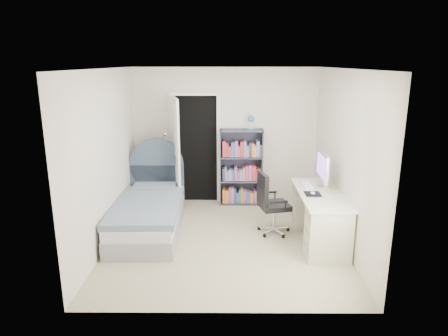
{
  "coord_description": "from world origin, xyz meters",
  "views": [
    {
      "loc": [
        0.03,
        -5.51,
        2.59
      ],
      "look_at": [
        -0.01,
        0.39,
        1.02
      ],
      "focal_mm": 32.0,
      "sensor_mm": 36.0,
      "label": 1
    }
  ],
  "objects_px": {
    "bed": "(149,211)",
    "nightstand": "(161,187)",
    "floor_lamp": "(165,176)",
    "bookcase": "(242,170)",
    "office_chair": "(270,201)",
    "desk": "(319,215)"
  },
  "relations": [
    {
      "from": "nightstand",
      "to": "desk",
      "type": "relative_size",
      "value": 0.35
    },
    {
      "from": "floor_lamp",
      "to": "desk",
      "type": "height_order",
      "value": "floor_lamp"
    },
    {
      "from": "floor_lamp",
      "to": "office_chair",
      "type": "height_order",
      "value": "floor_lamp"
    },
    {
      "from": "floor_lamp",
      "to": "desk",
      "type": "bearing_deg",
      "value": -32.01
    },
    {
      "from": "nightstand",
      "to": "office_chair",
      "type": "bearing_deg",
      "value": -32.58
    },
    {
      "from": "bed",
      "to": "office_chair",
      "type": "bearing_deg",
      "value": -4.52
    },
    {
      "from": "floor_lamp",
      "to": "bookcase",
      "type": "relative_size",
      "value": 0.83
    },
    {
      "from": "nightstand",
      "to": "office_chair",
      "type": "xyz_separation_m",
      "value": [
        1.87,
        -1.19,
        0.18
      ]
    },
    {
      "from": "bookcase",
      "to": "floor_lamp",
      "type": "bearing_deg",
      "value": -176.62
    },
    {
      "from": "bed",
      "to": "floor_lamp",
      "type": "height_order",
      "value": "floor_lamp"
    },
    {
      "from": "floor_lamp",
      "to": "desk",
      "type": "relative_size",
      "value": 0.89
    },
    {
      "from": "bookcase",
      "to": "office_chair",
      "type": "height_order",
      "value": "bookcase"
    },
    {
      "from": "bookcase",
      "to": "desk",
      "type": "relative_size",
      "value": 1.07
    },
    {
      "from": "floor_lamp",
      "to": "bed",
      "type": "bearing_deg",
      "value": -94.74
    },
    {
      "from": "bed",
      "to": "nightstand",
      "type": "relative_size",
      "value": 3.87
    },
    {
      "from": "nightstand",
      "to": "desk",
      "type": "distance_m",
      "value": 2.96
    },
    {
      "from": "nightstand",
      "to": "bookcase",
      "type": "relative_size",
      "value": 0.33
    },
    {
      "from": "desk",
      "to": "nightstand",
      "type": "bearing_deg",
      "value": 150.19
    },
    {
      "from": "office_chair",
      "to": "bookcase",
      "type": "bearing_deg",
      "value": 105.41
    },
    {
      "from": "nightstand",
      "to": "floor_lamp",
      "type": "height_order",
      "value": "floor_lamp"
    },
    {
      "from": "nightstand",
      "to": "floor_lamp",
      "type": "xyz_separation_m",
      "value": [
        0.07,
        0.09,
        0.2
      ]
    },
    {
      "from": "floor_lamp",
      "to": "bookcase",
      "type": "bearing_deg",
      "value": 3.38
    }
  ]
}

